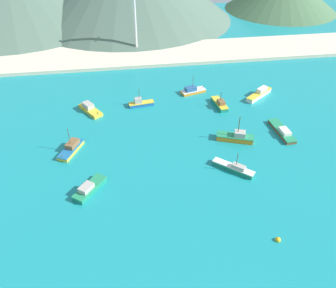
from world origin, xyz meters
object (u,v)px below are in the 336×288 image
at_px(fishing_boat_5, 89,188).
at_px(fishing_boat_8, 141,103).
at_px(fishing_boat_12, 220,104).
at_px(radio_tower, 135,19).
at_px(buoy_0, 278,240).
at_px(fishing_boat_1, 236,137).
at_px(fishing_boat_4, 71,148).
at_px(fishing_boat_9, 192,91).
at_px(fishing_boat_3, 90,109).
at_px(fishing_boat_0, 234,168).
at_px(fishing_boat_2, 282,131).
at_px(fishing_boat_10, 260,94).

relative_size(fishing_boat_5, fishing_boat_8, 1.11).
relative_size(fishing_boat_12, radio_tower, 0.33).
height_order(buoy_0, radio_tower, radio_tower).
distance_m(fishing_boat_1, fishing_boat_12, 17.03).
bearing_deg(fishing_boat_1, buoy_0, -93.16).
bearing_deg(fishing_boat_4, fishing_boat_9, 35.33).
bearing_deg(fishing_boat_3, fishing_boat_0, -43.26).
distance_m(fishing_boat_1, buoy_0, 31.32).
relative_size(fishing_boat_3, fishing_boat_9, 1.10).
distance_m(fishing_boat_8, fishing_boat_12, 23.08).
xyz_separation_m(fishing_boat_1, fishing_boat_3, (-36.76, 19.60, -0.13)).
distance_m(fishing_boat_2, fishing_boat_3, 53.00).
bearing_deg(fishing_boat_2, fishing_boat_0, -143.32).
height_order(fishing_boat_10, fishing_boat_12, fishing_boat_12).
bearing_deg(fishing_boat_10, fishing_boat_5, -145.48).
distance_m(fishing_boat_3, fishing_boat_4, 18.51).
xyz_separation_m(fishing_boat_3, fishing_boat_5, (0.89, -32.93, -0.02)).
distance_m(fishing_boat_0, fishing_boat_9, 37.67).
height_order(fishing_boat_9, fishing_boat_10, fishing_boat_9).
height_order(fishing_boat_4, fishing_boat_12, fishing_boat_4).
bearing_deg(fishing_boat_4, fishing_boat_8, 46.39).
xyz_separation_m(fishing_boat_2, fishing_boat_10, (1.13, 19.83, 0.29)).
height_order(fishing_boat_2, fishing_boat_4, fishing_boat_4).
height_order(fishing_boat_1, fishing_boat_2, fishing_boat_1).
height_order(fishing_boat_0, fishing_boat_1, fishing_boat_1).
xyz_separation_m(fishing_boat_1, fishing_boat_9, (-5.64, 26.30, -0.16)).
bearing_deg(fishing_boat_9, fishing_boat_12, -56.39).
distance_m(fishing_boat_2, fishing_boat_8, 40.28).
bearing_deg(fishing_boat_10, fishing_boat_1, -123.81).
relative_size(fishing_boat_0, fishing_boat_1, 0.89).
bearing_deg(fishing_boat_9, fishing_boat_4, -144.67).
relative_size(fishing_boat_2, buoy_0, 11.07).
distance_m(fishing_boat_3, buoy_0, 61.76).
bearing_deg(fishing_boat_10, fishing_boat_12, -163.54).
distance_m(fishing_boat_1, fishing_boat_3, 41.66).
distance_m(fishing_boat_5, fishing_boat_10, 60.61).
bearing_deg(fishing_boat_0, fishing_boat_9, 92.68).
bearing_deg(fishing_boat_9, fishing_boat_1, -77.89).
height_order(fishing_boat_3, fishing_boat_9, fishing_boat_9).
xyz_separation_m(fishing_boat_8, radio_tower, (1.97, 40.51, 12.05)).
xyz_separation_m(fishing_boat_9, radio_tower, (-14.63, 35.01, 12.08)).
relative_size(fishing_boat_2, fishing_boat_8, 1.48).
bearing_deg(fishing_boat_5, fishing_boat_3, 91.55).
relative_size(fishing_boat_10, radio_tower, 0.39).
bearing_deg(fishing_boat_5, fishing_boat_1, 20.38).
xyz_separation_m(fishing_boat_3, buoy_0, (35.03, -50.86, -0.65)).
xyz_separation_m(fishing_boat_3, fishing_boat_12, (37.28, -2.59, 0.01)).
relative_size(fishing_boat_4, fishing_boat_8, 1.16).
bearing_deg(fishing_boat_12, fishing_boat_4, -159.34).
bearing_deg(fishing_boat_5, fishing_boat_4, 107.82).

